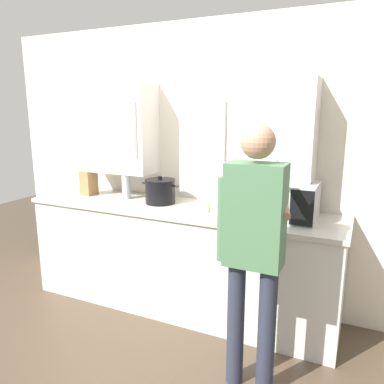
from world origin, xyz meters
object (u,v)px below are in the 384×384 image
(knife_block, at_px, (89,182))
(wooden_spoon, at_px, (217,208))
(microwave_oven, at_px, (274,199))
(person_figure, at_px, (254,239))
(thermos_flask, at_px, (126,182))
(stock_pot, at_px, (160,191))

(knife_block, distance_m, wooden_spoon, 1.33)
(microwave_oven, relative_size, person_figure, 0.47)
(person_figure, bearing_deg, wooden_spoon, 124.95)
(knife_block, relative_size, wooden_spoon, 1.41)
(microwave_oven, relative_size, wooden_spoon, 3.60)
(thermos_flask, xyz_separation_m, stock_pot, (0.37, -0.01, -0.05))
(knife_block, relative_size, person_figure, 0.18)
(thermos_flask, bearing_deg, microwave_oven, -0.61)
(stock_pot, bearing_deg, person_figure, -34.80)
(thermos_flask, xyz_separation_m, person_figure, (1.43, -0.75, -0.09))
(thermos_flask, xyz_separation_m, knife_block, (-0.43, -0.01, -0.03))
(knife_block, distance_m, person_figure, 2.00)
(thermos_flask, height_order, wooden_spoon, thermos_flask)
(knife_block, bearing_deg, stock_pot, 0.10)
(thermos_flask, xyz_separation_m, wooden_spoon, (0.90, 0.00, -0.14))
(microwave_oven, bearing_deg, person_figure, -85.79)
(microwave_oven, height_order, thermos_flask, thermos_flask)
(stock_pot, bearing_deg, wooden_spoon, 1.80)
(thermos_flask, height_order, stock_pot, thermos_flask)
(microwave_oven, xyz_separation_m, wooden_spoon, (-0.47, 0.02, -0.13))
(thermos_flask, bearing_deg, wooden_spoon, 0.29)
(knife_block, relative_size, stock_pot, 0.84)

